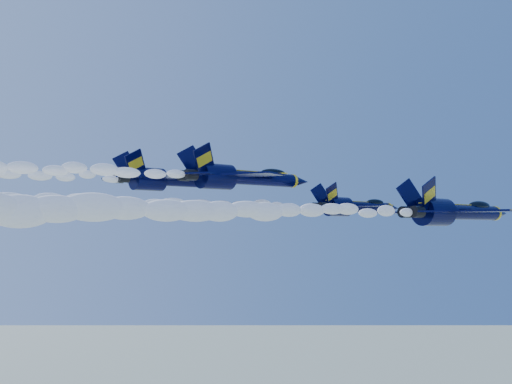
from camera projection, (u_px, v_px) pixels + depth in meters
jet_lead at (455, 211)px, 73.80m from camera, size 20.12×16.50×7.48m
smoke_trail_jet_lead at (170, 210)px, 49.51m from camera, size 59.38×2.72×2.45m
jet_second at (354, 206)px, 80.75m from camera, size 15.43×12.65×5.73m
smoke_trail_jet_second at (83, 203)px, 57.74m from camera, size 59.38×2.09×1.88m
jet_third at (242, 177)px, 73.06m from camera, size 18.51×15.18×6.88m
jet_fourth at (173, 180)px, 77.30m from camera, size 17.63×14.46×6.55m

